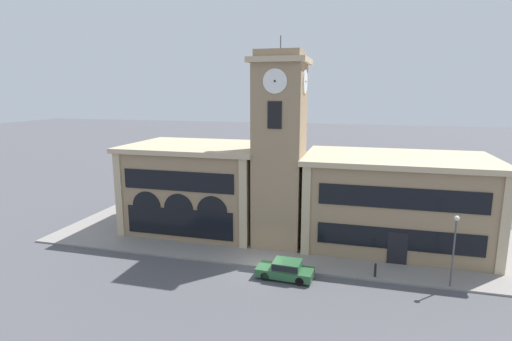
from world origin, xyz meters
TOP-DOWN VIEW (x-y plane):
  - ground_plane at (0.00, 0.00)m, footprint 300.00×300.00m
  - sidewalk_kerb at (0.00, 7.39)m, footprint 43.54×14.78m
  - clock_tower at (0.00, 5.46)m, footprint 4.83×4.83m
  - town_hall_left_wing at (-8.82, 8.06)m, footprint 13.61×10.08m
  - town_hall_right_wing at (10.07, 8.07)m, footprint 16.10×10.08m
  - parked_car_near at (1.93, -1.13)m, footprint 4.27×2.03m
  - street_lamp at (13.45, 0.34)m, footprint 0.36×0.36m
  - bollard at (8.36, 0.54)m, footprint 0.18×0.18m

SIDE VIEW (x-z plane):
  - ground_plane at x=0.00m, z-range 0.00..0.00m
  - sidewalk_kerb at x=0.00m, z-range 0.00..0.15m
  - bollard at x=8.36m, z-range 0.14..1.20m
  - parked_car_near at x=1.93m, z-range 0.03..1.40m
  - street_lamp at x=13.45m, z-range 1.01..6.21m
  - town_hall_right_wing at x=10.07m, z-range 0.02..8.17m
  - town_hall_left_wing at x=-8.82m, z-range 0.02..8.56m
  - clock_tower at x=0.00m, z-range -0.55..17.67m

